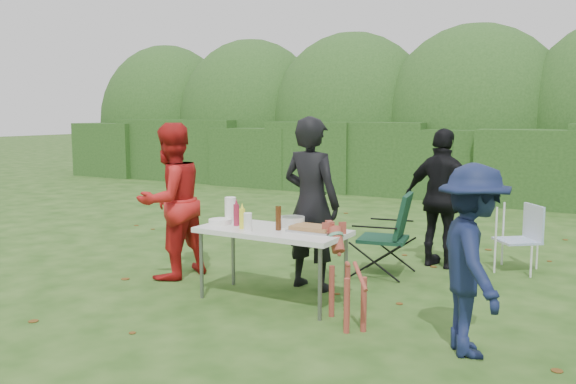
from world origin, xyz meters
The scene contains 20 objects.
ground centered at (0.00, 0.00, 0.00)m, with size 80.00×80.00×0.00m, color #1E4211.
hedge_row centered at (0.00, 8.00, 0.85)m, with size 22.00×1.40×1.70m, color #23471C.
shrub_backdrop centered at (0.00, 9.60, 1.60)m, with size 20.00×2.60×3.20m, color #3D6628.
folding_table centered at (0.39, -0.23, 0.69)m, with size 1.50×0.70×0.74m.
person_cook centered at (0.51, 0.37, 0.93)m, with size 0.68×0.44×1.85m, color black.
person_red_jacket centered at (-1.08, -0.04, 0.89)m, with size 0.86×0.67×1.78m, color red.
person_black_puffy centered at (1.46, 1.99, 0.85)m, with size 1.00×0.42×1.70m, color black.
child centered at (2.44, -0.59, 0.75)m, with size 0.97×0.56×1.51m, color #121B3D.
dog centered at (1.32, -0.46, 0.42)m, with size 0.88×0.35×0.83m, color #953D2F, non-canonical shape.
camping_chair centered at (0.99, 1.25, 0.49)m, with size 0.62×0.62×0.99m, color #133826, non-canonical shape.
lawn_chair centered at (2.30, 2.24, 0.41)m, with size 0.48×0.48×0.81m, color #4771AD, non-canonical shape.
food_tray centered at (0.80, -0.13, 0.75)m, with size 0.45×0.30×0.02m, color #B7B7BA.
focaccia_bread centered at (0.80, -0.13, 0.78)m, with size 0.40×0.26×0.04m, color #A17241.
mustard_bottle centered at (0.12, -0.36, 0.84)m, with size 0.06×0.06×0.20m, color yellow.
ketchup_bottle centered at (-0.02, -0.26, 0.85)m, with size 0.06×0.06×0.22m, color maroon.
beer_bottle centered at (0.48, -0.25, 0.86)m, with size 0.06×0.06×0.24m, color #47230F.
paper_towel_roll centered at (-0.22, -0.09, 0.87)m, with size 0.12×0.12×0.26m, color white.
cup_stack centered at (0.24, -0.44, 0.83)m, with size 0.08×0.08×0.18m, color white.
pasta_bowl centered at (0.49, -0.01, 0.79)m, with size 0.26×0.26×0.10m, color silver.
plate_stack centered at (-0.23, -0.26, 0.77)m, with size 0.24×0.24×0.05m, color white.
Camera 1 is at (3.52, -5.31, 1.89)m, focal length 38.00 mm.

